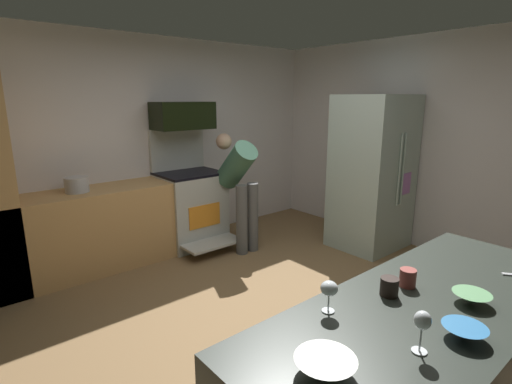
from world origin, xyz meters
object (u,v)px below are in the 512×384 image
object	(u,v)px
person_cook	(239,182)
mixing_bowl_large	(464,332)
microwave	(183,116)
oven_range	(191,206)
mixing_bowl_prep	(471,298)
mug_tea	(408,278)
wine_glass_mid	(329,289)
mixing_bowl_small	(325,367)
stock_pot	(77,185)
wine_glass_near	(422,323)
mug_coffee	(389,287)
refrigerator	(372,173)

from	to	relation	value
person_cook	mixing_bowl_large	size ratio (longest dim) A/B	8.00
microwave	mixing_bowl_large	world-z (taller)	microwave
oven_range	mixing_bowl_prep	bearing A→B (deg)	-99.00
mixing_bowl_large	mug_tea	distance (m)	0.46
microwave	mug_tea	bearing A→B (deg)	-100.71
oven_range	person_cook	xyz separation A→B (m)	(0.38, -0.55, 0.35)
microwave	wine_glass_mid	size ratio (longest dim) A/B	4.85
mixing_bowl_small	stock_pot	size ratio (longest dim) A/B	0.94
oven_range	mixing_bowl_prep	xyz separation A→B (m)	(-0.57, -3.60, 0.42)
mixing_bowl_large	wine_glass_near	bearing A→B (deg)	161.97
mixing_bowl_small	mug_tea	bearing A→B (deg)	10.51
oven_range	microwave	bearing A→B (deg)	90.00
oven_range	mixing_bowl_prep	distance (m)	3.67
stock_pot	mug_coffee	bearing A→B (deg)	-80.78
mug_tea	wine_glass_near	bearing A→B (deg)	-146.45
person_cook	wine_glass_near	xyz separation A→B (m)	(-1.49, -3.07, 0.17)
mug_coffee	wine_glass_near	bearing A→B (deg)	-133.98
refrigerator	wine_glass_near	size ratio (longest dim) A/B	10.84
mug_tea	mixing_bowl_small	bearing A→B (deg)	-169.49
wine_glass_mid	mixing_bowl_small	bearing A→B (deg)	-141.96
refrigerator	mixing_bowl_prep	size ratio (longest dim) A/B	10.76
stock_pot	mug_tea	bearing A→B (deg)	-78.13
microwave	mixing_bowl_prep	bearing A→B (deg)	-98.78
mixing_bowl_small	mixing_bowl_prep	xyz separation A→B (m)	(0.93, -0.13, -0.01)
stock_pot	oven_range	bearing A→B (deg)	-0.59
wine_glass_near	stock_pot	bearing A→B (deg)	93.58
mixing_bowl_small	oven_range	bearing A→B (deg)	66.67
mug_coffee	mug_tea	size ratio (longest dim) A/B	0.98
mixing_bowl_large	wine_glass_mid	xyz separation A→B (m)	(-0.27, 0.49, 0.08)
mixing_bowl_prep	mixing_bowl_large	bearing A→B (deg)	-163.13
wine_glass_mid	stock_pot	distance (m)	3.22
refrigerator	mixing_bowl_prep	world-z (taller)	refrigerator
refrigerator	stock_pot	size ratio (longest dim) A/B	7.90
mixing_bowl_small	stock_pot	world-z (taller)	stock_pot
mixing_bowl_prep	mug_coffee	world-z (taller)	mug_coffee
mixing_bowl_small	mug_coffee	xyz separation A→B (m)	(0.69, 0.17, 0.01)
mug_tea	mixing_bowl_prep	bearing A→B (deg)	-75.66
wine_glass_mid	microwave	bearing A→B (deg)	70.66
mixing_bowl_large	mixing_bowl_small	size ratio (longest dim) A/B	0.79
refrigerator	mixing_bowl_prep	distance (m)	3.08
refrigerator	person_cook	xyz separation A→B (m)	(-1.34, 0.98, -0.09)
oven_range	mixing_bowl_small	world-z (taller)	oven_range
wine_glass_near	mug_coffee	bearing A→B (deg)	46.02
refrigerator	wine_glass_near	xyz separation A→B (m)	(-2.83, -2.09, 0.08)
mixing_bowl_large	wine_glass_mid	world-z (taller)	wine_glass_mid
mug_tea	mug_coffee	bearing A→B (deg)	176.60
microwave	stock_pot	size ratio (longest dim) A/B	3.07
mug_coffee	mixing_bowl_prep	bearing A→B (deg)	-51.83
mixing_bowl_prep	wine_glass_mid	xyz separation A→B (m)	(-0.59, 0.40, 0.09)
mixing_bowl_small	wine_glass_near	bearing A→B (deg)	-22.11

